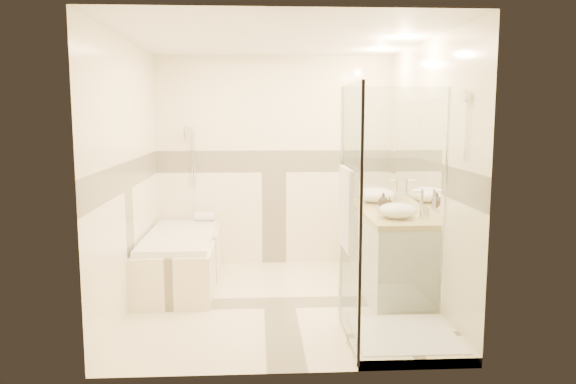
{
  "coord_description": "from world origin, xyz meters",
  "views": [
    {
      "loc": [
        -0.21,
        -5.24,
        1.81
      ],
      "look_at": [
        0.1,
        0.25,
        1.05
      ],
      "focal_mm": 35.0,
      "sensor_mm": 36.0,
      "label": 1
    }
  ],
  "objects": [
    {
      "name": "amenity_bottle_b",
      "position": [
        1.1,
        0.46,
        0.93
      ],
      "size": [
        0.12,
        0.12,
        0.15
      ],
      "primitive_type": "imported",
      "rotation": [
        0.0,
        0.0,
        -0.05
      ],
      "color": "black",
      "rests_on": "vanity"
    },
    {
      "name": "vessel_sink_near",
      "position": [
        1.1,
        0.82,
        0.93
      ],
      "size": [
        0.42,
        0.42,
        0.17
      ],
      "primitive_type": "ellipsoid",
      "color": "white",
      "rests_on": "vanity"
    },
    {
      "name": "shower_enclosure",
      "position": [
        0.83,
        -0.97,
        0.51
      ],
      "size": [
        0.96,
        0.93,
        2.04
      ],
      "color": "#F5EAC4",
      "rests_on": "ground"
    },
    {
      "name": "vanity",
      "position": [
        1.12,
        0.3,
        0.43
      ],
      "size": [
        0.58,
        1.62,
        0.85
      ],
      "color": "white",
      "rests_on": "ground"
    },
    {
      "name": "room",
      "position": [
        0.06,
        0.01,
        1.26
      ],
      "size": [
        2.82,
        3.02,
        2.52
      ],
      "color": "#F0E5BF",
      "rests_on": "ground"
    },
    {
      "name": "vessel_sink_far",
      "position": [
        1.1,
        -0.14,
        0.92
      ],
      "size": [
        0.36,
        0.36,
        0.15
      ],
      "primitive_type": "ellipsoid",
      "color": "white",
      "rests_on": "vanity"
    },
    {
      "name": "bathtub",
      "position": [
        -1.02,
        0.65,
        0.31
      ],
      "size": [
        0.75,
        1.7,
        0.56
      ],
      "color": "#F5EAC4",
      "rests_on": "ground"
    },
    {
      "name": "amenity_bottle_a",
      "position": [
        1.1,
        0.18,
        0.93
      ],
      "size": [
        0.07,
        0.07,
        0.15
      ],
      "primitive_type": "imported",
      "rotation": [
        0.0,
        0.0,
        -0.04
      ],
      "color": "black",
      "rests_on": "vanity"
    },
    {
      "name": "rolled_towel",
      "position": [
        -0.83,
        1.35,
        0.61
      ],
      "size": [
        0.24,
        0.11,
        0.11
      ],
      "primitive_type": "cylinder",
      "rotation": [
        0.0,
        1.57,
        0.0
      ],
      "color": "white",
      "rests_on": "bathtub"
    },
    {
      "name": "folded_towels",
      "position": [
        1.1,
        1.02,
        0.89
      ],
      "size": [
        0.14,
        0.24,
        0.08
      ],
      "primitive_type": "cube",
      "rotation": [
        0.0,
        0.0,
        0.01
      ],
      "color": "white",
      "rests_on": "vanity"
    },
    {
      "name": "faucet_near",
      "position": [
        1.32,
        0.82,
        1.0
      ],
      "size": [
        0.11,
        0.03,
        0.26
      ],
      "color": "silver",
      "rests_on": "vanity"
    },
    {
      "name": "faucet_far",
      "position": [
        1.32,
        -0.14,
        1.0
      ],
      "size": [
        0.11,
        0.03,
        0.27
      ],
      "color": "silver",
      "rests_on": "vanity"
    }
  ]
}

